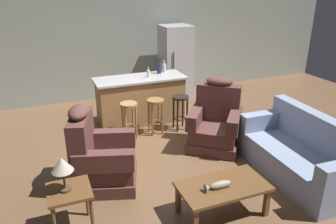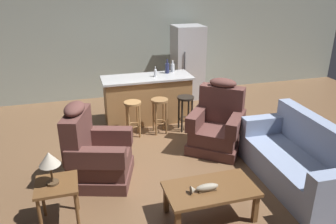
{
  "view_description": "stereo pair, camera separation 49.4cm",
  "coord_description": "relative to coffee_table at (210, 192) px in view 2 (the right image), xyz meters",
  "views": [
    {
      "loc": [
        -1.81,
        -4.67,
        2.73
      ],
      "look_at": [
        0.02,
        -0.1,
        0.75
      ],
      "focal_mm": 35.0,
      "sensor_mm": 36.0,
      "label": 1
    },
    {
      "loc": [
        -1.34,
        -4.83,
        2.73
      ],
      "look_at": [
        0.02,
        -0.1,
        0.75
      ],
      "focal_mm": 35.0,
      "sensor_mm": 36.0,
      "label": 2
    }
  ],
  "objects": [
    {
      "name": "couch",
      "position": [
        1.52,
        0.34,
        -0.02
      ],
      "size": [
        0.91,
        1.93,
        0.94
      ],
      "rotation": [
        0.0,
        0.0,
        3.1
      ],
      "color": "#8493B2",
      "rests_on": "ground_plane"
    },
    {
      "name": "bottle_short_amber",
      "position": [
        0.4,
        3.3,
        0.7
      ],
      "size": [
        0.09,
        0.09,
        0.29
      ],
      "color": "#23284C",
      "rests_on": "kitchen_island"
    },
    {
      "name": "bottle_wine_dark",
      "position": [
        0.53,
        3.36,
        0.68
      ],
      "size": [
        0.08,
        0.08,
        0.24
      ],
      "color": "silver",
      "rests_on": "kitchen_island"
    },
    {
      "name": "ground_plane",
      "position": [
        -0.07,
        1.8,
        -0.36
      ],
      "size": [
        12.0,
        12.0,
        0.0
      ],
      "color": "brown"
    },
    {
      "name": "bar_stool_right",
      "position": [
        0.54,
        2.52,
        0.11
      ],
      "size": [
        0.32,
        0.32,
        0.68
      ],
      "color": "black",
      "rests_on": "ground_plane"
    },
    {
      "name": "table_lamp",
      "position": [
        -1.8,
        0.39,
        0.5
      ],
      "size": [
        0.24,
        0.24,
        0.41
      ],
      "color": "#4C3823",
      "rests_on": "end_table"
    },
    {
      "name": "recliner_near_island",
      "position": [
        0.83,
        1.66,
        0.06
      ],
      "size": [
        1.18,
        1.18,
        1.2
      ],
      "rotation": [
        0.0,
        0.0,
        4.04
      ],
      "color": "brown",
      "rests_on": "ground_plane"
    },
    {
      "name": "recliner_near_lamp",
      "position": [
        -1.28,
        1.22,
        0.06
      ],
      "size": [
        1.05,
        1.05,
        1.2
      ],
      "rotation": [
        0.0,
        0.0,
        -0.3
      ],
      "color": "brown",
      "rests_on": "ground_plane"
    },
    {
      "name": "end_table",
      "position": [
        -1.77,
        0.39,
        0.1
      ],
      "size": [
        0.48,
        0.48,
        0.56
      ],
      "color": "brown",
      "rests_on": "ground_plane"
    },
    {
      "name": "kitchen_island",
      "position": [
        -0.07,
        3.15,
        0.11
      ],
      "size": [
        1.8,
        0.7,
        0.95
      ],
      "color": "#9E7042",
      "rests_on": "ground_plane"
    },
    {
      "name": "refrigerator",
      "position": [
        1.21,
        4.35,
        0.52
      ],
      "size": [
        0.7,
        0.69,
        1.76
      ],
      "color": "#B7B7BC",
      "rests_on": "ground_plane"
    },
    {
      "name": "bottle_tall_green",
      "position": [
        0.1,
        3.1,
        0.66
      ],
      "size": [
        0.06,
        0.06,
        0.21
      ],
      "color": "silver",
      "rests_on": "kitchen_island"
    },
    {
      "name": "bar_stool_left",
      "position": [
        -0.48,
        2.52,
        0.11
      ],
      "size": [
        0.32,
        0.32,
        0.68
      ],
      "color": "#A87A47",
      "rests_on": "ground_plane"
    },
    {
      "name": "fish_figurine",
      "position": [
        -0.1,
        -0.04,
        0.1
      ],
      "size": [
        0.34,
        0.1,
        0.1
      ],
      "color": "#4C3823",
      "rests_on": "coffee_table"
    },
    {
      "name": "back_wall",
      "position": [
        -0.07,
        4.92,
        0.94
      ],
      "size": [
        12.0,
        0.05,
        2.6
      ],
      "color": "#939E93",
      "rests_on": "ground_plane"
    },
    {
      "name": "bar_stool_middle",
      "position": [
        0.03,
        2.52,
        0.11
      ],
      "size": [
        0.32,
        0.32,
        0.68
      ],
      "color": "olive",
      "rests_on": "ground_plane"
    },
    {
      "name": "coffee_table",
      "position": [
        0.0,
        0.0,
        0.0
      ],
      "size": [
        1.1,
        0.6,
        0.42
      ],
      "color": "brown",
      "rests_on": "ground_plane"
    }
  ]
}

